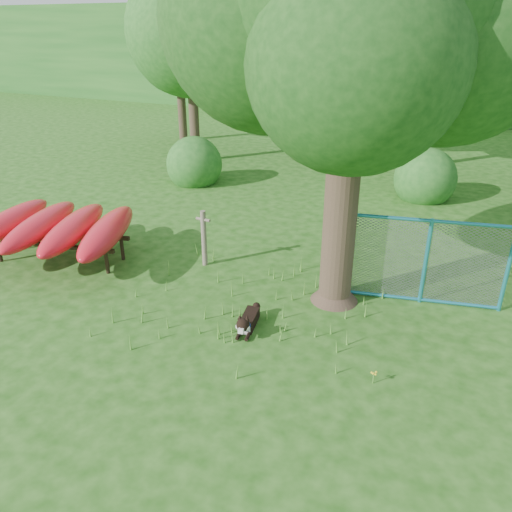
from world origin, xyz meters
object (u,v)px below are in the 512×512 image
at_px(oak_tree, 354,9).
at_px(fence_section, 426,262).
at_px(kayak_rack, 57,227).
at_px(husky_dog, 247,322).

height_order(oak_tree, fence_section, oak_tree).
bearing_deg(kayak_rack, fence_section, -1.00).
height_order(kayak_rack, husky_dog, kayak_rack).
bearing_deg(fence_section, husky_dog, -150.35).
bearing_deg(oak_tree, kayak_rack, -171.18).
height_order(husky_dog, fence_section, fence_section).
relative_size(husky_dog, fence_section, 0.35).
relative_size(oak_tree, fence_section, 2.66).
relative_size(kayak_rack, fence_section, 1.42).
xyz_separation_m(husky_dog, fence_section, (2.49, 2.22, 0.67)).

